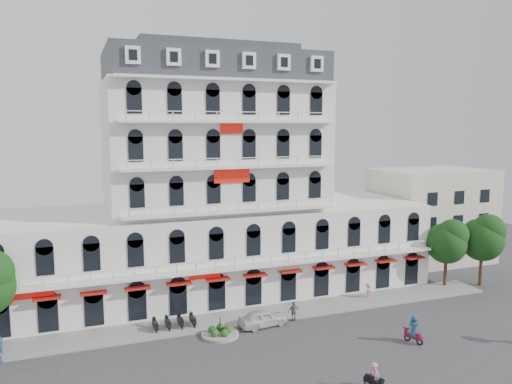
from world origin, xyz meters
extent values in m
plane|color=#38383A|center=(0.00, 0.00, 0.00)|extent=(120.00, 120.00, 0.00)
cube|color=gray|center=(0.00, 9.00, 0.08)|extent=(53.00, 4.00, 0.16)
cube|color=silver|center=(0.00, 18.00, 4.50)|extent=(45.00, 14.00, 9.00)
cube|color=silver|center=(0.00, 18.00, 15.50)|extent=(22.00, 12.00, 13.00)
cube|color=#2D3035|center=(0.00, 18.00, 23.50)|extent=(21.56, 11.76, 3.00)
cube|color=#2D3035|center=(0.00, 18.00, 25.40)|extent=(15.84, 8.64, 0.80)
cube|color=#A91B14|center=(0.00, 10.50, 3.50)|extent=(40.50, 1.00, 0.15)
cube|color=red|center=(0.00, 11.88, 13.00)|extent=(3.50, 0.10, 1.40)
cube|color=beige|center=(30.00, 20.00, 6.00)|extent=(14.00, 10.00, 12.00)
cylinder|color=gray|center=(-3.00, 6.00, 0.12)|extent=(3.20, 3.20, 0.24)
cylinder|color=black|center=(-3.00, 6.00, 0.90)|extent=(0.08, 0.08, 1.40)
sphere|color=#1D4416|center=(-2.30, 6.00, 0.45)|extent=(0.70, 0.70, 0.70)
sphere|color=#1D4416|center=(-2.78, 6.66, 0.45)|extent=(0.70, 0.70, 0.70)
sphere|color=#1D4416|center=(-3.56, 6.42, 0.45)|extent=(0.70, 0.70, 0.70)
sphere|color=#1D4416|center=(-3.57, 5.60, 0.45)|extent=(0.70, 0.70, 0.70)
sphere|color=#1D4416|center=(-2.80, 5.33, 0.45)|extent=(0.70, 0.70, 0.70)
cylinder|color=#382314|center=(24.00, 10.00, 1.72)|extent=(0.36, 0.36, 3.43)
sphere|color=#103411|center=(24.00, 10.00, 4.84)|extent=(4.37, 4.37, 4.37)
sphere|color=#103411|center=(24.50, 9.70, 5.85)|extent=(3.43, 3.43, 3.43)
sphere|color=#103411|center=(23.60, 10.30, 5.46)|extent=(3.12, 3.12, 3.12)
cylinder|color=#382314|center=(28.00, 9.00, 1.83)|extent=(0.36, 0.36, 3.65)
sphere|color=#103411|center=(28.00, 9.00, 5.15)|extent=(4.65, 4.65, 4.65)
sphere|color=#103411|center=(28.50, 8.70, 6.23)|extent=(3.65, 3.65, 3.65)
sphere|color=#103411|center=(27.60, 9.30, 5.81)|extent=(3.32, 3.32, 3.32)
imported|color=silver|center=(1.11, 6.64, 0.75)|extent=(4.62, 2.33, 1.51)
cube|color=maroon|center=(11.47, -0.80, 0.55)|extent=(0.90, 1.52, 0.35)
torus|color=black|center=(11.26, -0.29, 0.28)|extent=(0.34, 0.60, 0.60)
torus|color=black|center=(11.68, -1.31, 0.28)|extent=(0.34, 0.60, 0.60)
imported|color=navy|center=(11.47, -0.80, 1.39)|extent=(0.90, 1.07, 1.87)
cube|color=black|center=(4.25, -5.95, 0.55)|extent=(0.74, 1.54, 0.35)
torus|color=black|center=(4.10, -5.42, 0.28)|extent=(0.28, 0.61, 0.60)
imported|color=pink|center=(4.25, -5.95, 1.18)|extent=(0.78, 1.06, 1.47)
imported|color=slate|center=(4.21, 6.82, 0.91)|extent=(1.07, 0.47, 1.81)
imported|color=#CD6DA3|center=(13.82, 9.50, 0.82)|extent=(1.21, 0.97, 1.63)
camera|label=1|loc=(-14.10, -32.78, 17.58)|focal=35.00mm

